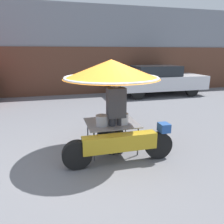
% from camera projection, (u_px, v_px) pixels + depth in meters
% --- Properties ---
extents(ground_plane, '(36.00, 36.00, 0.00)m').
position_uv_depth(ground_plane, '(91.00, 161.00, 4.44)').
color(ground_plane, slate).
extents(shopfront_building, '(28.00, 2.06, 4.44)m').
position_uv_depth(shopfront_building, '(63.00, 51.00, 11.71)').
color(shopfront_building, gray).
rests_on(shopfront_building, ground).
extents(vendor_motorcycle_cart, '(2.25, 2.03, 2.01)m').
position_uv_depth(vendor_motorcycle_cart, '(112.00, 80.00, 4.50)').
color(vendor_motorcycle_cart, black).
rests_on(vendor_motorcycle_cart, ground).
extents(vendor_person, '(0.38, 0.22, 1.67)m').
position_uv_depth(vendor_person, '(116.00, 112.00, 4.54)').
color(vendor_person, '#2D2D33').
rests_on(vendor_person, ground).
extents(parked_car, '(4.63, 1.83, 1.50)m').
position_uv_depth(parked_car, '(158.00, 80.00, 11.09)').
color(parked_car, black).
rests_on(parked_car, ground).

